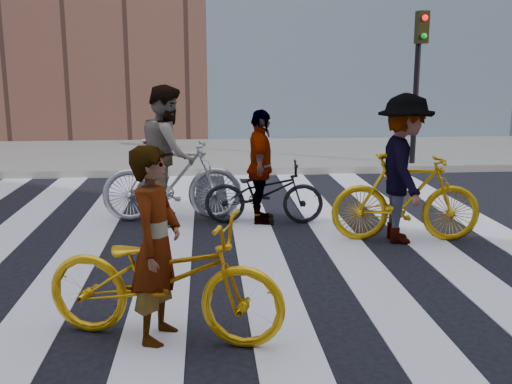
{
  "coord_description": "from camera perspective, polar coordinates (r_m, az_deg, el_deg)",
  "views": [
    {
      "loc": [
        -0.09,
        -7.15,
        2.26
      ],
      "look_at": [
        0.55,
        0.3,
        0.66
      ],
      "focal_mm": 42.0,
      "sensor_mm": 36.0,
      "label": 1
    }
  ],
  "objects": [
    {
      "name": "rider_mid",
      "position": [
        8.74,
        -8.38,
        3.6
      ],
      "size": [
        0.77,
        0.98,
        1.98
      ],
      "primitive_type": "imported",
      "rotation": [
        0.0,
        0.0,
        1.59
      ],
      "color": "slate",
      "rests_on": "ground"
    },
    {
      "name": "sidewalk_far",
      "position": [
        14.81,
        -4.5,
        3.57
      ],
      "size": [
        100.0,
        5.0,
        0.15
      ],
      "primitive_type": "cube",
      "color": "gray",
      "rests_on": "ground"
    },
    {
      "name": "bike_yellow_right",
      "position": [
        7.94,
        14.09,
        -0.54
      ],
      "size": [
        1.96,
        0.76,
        1.15
      ],
      "primitive_type": "imported",
      "rotation": [
        0.0,
        0.0,
        1.46
      ],
      "color": "#D19A0B",
      "rests_on": "ground"
    },
    {
      "name": "bike_dark_rear",
      "position": [
        8.61,
        0.76,
        -0.07
      ],
      "size": [
        1.75,
        0.74,
        0.9
      ],
      "primitive_type": "imported",
      "rotation": [
        0.0,
        0.0,
        1.48
      ],
      "color": "black",
      "rests_on": "ground"
    },
    {
      "name": "rider_left",
      "position": [
        4.95,
        -9.49,
        -5.01
      ],
      "size": [
        0.55,
        0.69,
        1.64
      ],
      "primitive_type": "imported",
      "rotation": [
        0.0,
        0.0,
        1.27
      ],
      "color": "slate",
      "rests_on": "ground"
    },
    {
      "name": "zebra_crosswalk",
      "position": [
        7.5,
        -4.01,
        -5.45
      ],
      "size": [
        8.25,
        10.0,
        0.01
      ],
      "color": "silver",
      "rests_on": "ground"
    },
    {
      "name": "bike_yellow_left",
      "position": [
        5.04,
        -8.8,
        -8.06
      ],
      "size": [
        2.17,
        1.28,
        1.08
      ],
      "primitive_type": "imported",
      "rotation": [
        0.0,
        0.0,
        1.27
      ],
      "color": "#E8A70C",
      "rests_on": "ground"
    },
    {
      "name": "bike_silver_mid",
      "position": [
        8.8,
        -7.98,
        1.15
      ],
      "size": [
        2.04,
        0.61,
        1.22
      ],
      "primitive_type": "imported",
      "rotation": [
        0.0,
        0.0,
        1.59
      ],
      "color": "#B7BCC2",
      "rests_on": "ground"
    },
    {
      "name": "traffic_signal",
      "position": [
        13.25,
        15.24,
        11.76
      ],
      "size": [
        0.22,
        0.42,
        3.33
      ],
      "color": "black",
      "rests_on": "ground"
    },
    {
      "name": "rider_right",
      "position": [
        7.86,
        13.89,
        2.16
      ],
      "size": [
        0.85,
        1.31,
        1.91
      ],
      "primitive_type": "imported",
      "rotation": [
        0.0,
        0.0,
        1.46
      ],
      "color": "slate",
      "rests_on": "ground"
    },
    {
      "name": "rider_rear",
      "position": [
        8.53,
        0.43,
        2.37
      ],
      "size": [
        0.48,
        0.99,
        1.64
      ],
      "primitive_type": "imported",
      "rotation": [
        0.0,
        0.0,
        1.48
      ],
      "color": "slate",
      "rests_on": "ground"
    },
    {
      "name": "ground",
      "position": [
        7.5,
        -4.01,
        -5.49
      ],
      "size": [
        100.0,
        100.0,
        0.0
      ],
      "primitive_type": "plane",
      "color": "black",
      "rests_on": "ground"
    }
  ]
}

